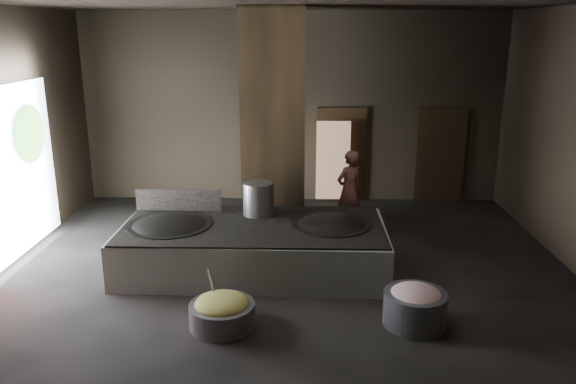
{
  "coord_description": "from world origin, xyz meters",
  "views": [
    {
      "loc": [
        0.27,
        -8.93,
        4.09
      ],
      "look_at": [
        0.0,
        0.8,
        1.25
      ],
      "focal_mm": 35.0,
      "sensor_mm": 36.0,
      "label": 1
    }
  ],
  "objects_px": {
    "wok_right": "(331,228)",
    "meat_basin": "(415,308)",
    "hearth_platform": "(254,248)",
    "stock_pot": "(258,199)",
    "wok_left": "(170,229)",
    "cook": "(349,190)",
    "veg_basin": "(222,315)"
  },
  "relations": [
    {
      "from": "wok_right",
      "to": "meat_basin",
      "type": "xyz_separation_m",
      "value": [
        1.12,
        -1.93,
        -0.5
      ]
    },
    {
      "from": "hearth_platform",
      "to": "stock_pot",
      "type": "distance_m",
      "value": 0.92
    },
    {
      "from": "wok_left",
      "to": "cook",
      "type": "xyz_separation_m",
      "value": [
        3.27,
        2.19,
        0.1
      ]
    },
    {
      "from": "wok_left",
      "to": "meat_basin",
      "type": "bearing_deg",
      "value": -24.97
    },
    {
      "from": "wok_left",
      "to": "meat_basin",
      "type": "distance_m",
      "value": 4.35
    },
    {
      "from": "stock_pot",
      "to": "cook",
      "type": "height_order",
      "value": "cook"
    },
    {
      "from": "wok_left",
      "to": "wok_right",
      "type": "height_order",
      "value": "wok_left"
    },
    {
      "from": "wok_left",
      "to": "wok_right",
      "type": "xyz_separation_m",
      "value": [
        2.8,
        0.1,
        0.0
      ]
    },
    {
      "from": "stock_pot",
      "to": "cook",
      "type": "distance_m",
      "value": 2.4
    },
    {
      "from": "hearth_platform",
      "to": "stock_pot",
      "type": "bearing_deg",
      "value": 85.59
    },
    {
      "from": "stock_pot",
      "to": "veg_basin",
      "type": "distance_m",
      "value": 2.75
    },
    {
      "from": "wok_right",
      "to": "meat_basin",
      "type": "bearing_deg",
      "value": -59.83
    },
    {
      "from": "wok_left",
      "to": "veg_basin",
      "type": "relative_size",
      "value": 1.54
    },
    {
      "from": "meat_basin",
      "to": "wok_left",
      "type": "bearing_deg",
      "value": 155.03
    },
    {
      "from": "wok_right",
      "to": "cook",
      "type": "relative_size",
      "value": 0.79
    },
    {
      "from": "cook",
      "to": "meat_basin",
      "type": "xyz_separation_m",
      "value": [
        0.65,
        -4.01,
        -0.6
      ]
    },
    {
      "from": "veg_basin",
      "to": "stock_pot",
      "type": "bearing_deg",
      "value": 82.63
    },
    {
      "from": "wok_left",
      "to": "stock_pot",
      "type": "relative_size",
      "value": 2.42
    },
    {
      "from": "wok_right",
      "to": "stock_pot",
      "type": "height_order",
      "value": "stock_pot"
    },
    {
      "from": "cook",
      "to": "veg_basin",
      "type": "xyz_separation_m",
      "value": [
        -2.1,
        -4.14,
        -0.67
      ]
    },
    {
      "from": "wok_left",
      "to": "stock_pot",
      "type": "xyz_separation_m",
      "value": [
        1.5,
        0.6,
        0.38
      ]
    },
    {
      "from": "wok_left",
      "to": "meat_basin",
      "type": "xyz_separation_m",
      "value": [
        3.92,
        -1.83,
        -0.5
      ]
    },
    {
      "from": "hearth_platform",
      "to": "cook",
      "type": "height_order",
      "value": "cook"
    },
    {
      "from": "hearth_platform",
      "to": "wok_left",
      "type": "distance_m",
      "value": 1.49
    },
    {
      "from": "wok_right",
      "to": "cook",
      "type": "distance_m",
      "value": 2.14
    },
    {
      "from": "cook",
      "to": "stock_pot",
      "type": "bearing_deg",
      "value": 7.64
    },
    {
      "from": "hearth_platform",
      "to": "veg_basin",
      "type": "height_order",
      "value": "hearth_platform"
    },
    {
      "from": "wok_right",
      "to": "wok_left",
      "type": "bearing_deg",
      "value": -177.95
    },
    {
      "from": "wok_right",
      "to": "cook",
      "type": "bearing_deg",
      "value": 77.28
    },
    {
      "from": "hearth_platform",
      "to": "stock_pot",
      "type": "height_order",
      "value": "stock_pot"
    },
    {
      "from": "hearth_platform",
      "to": "veg_basin",
      "type": "relative_size",
      "value": 4.88
    },
    {
      "from": "wok_right",
      "to": "cook",
      "type": "height_order",
      "value": "cook"
    }
  ]
}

